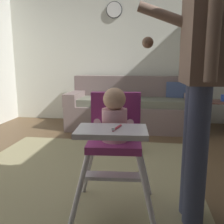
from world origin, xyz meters
TOP-DOWN VIEW (x-y plane):
  - ground at (0.00, 0.00)m, footprint 5.63×6.64m
  - wall_far at (0.00, 2.55)m, footprint 4.83×0.06m
  - area_rug at (-0.05, -0.16)m, footprint 2.25×2.74m
  - couch at (0.34, 2.03)m, footprint 2.11×0.86m
  - high_chair at (0.38, -0.49)m, footprint 0.65×0.76m
  - adult_standing at (0.92, -0.47)m, footprint 0.52×0.49m
  - toy_ball_second at (0.46, 0.84)m, footprint 0.16×0.16m
  - side_table at (1.66, 1.75)m, footprint 0.40×0.40m
  - sippy_cup at (1.71, 1.75)m, footprint 0.07×0.07m
  - wall_clock at (-0.04, 2.51)m, footprint 0.29×0.04m

SIDE VIEW (x-z plane):
  - ground at x=0.00m, z-range -0.10..0.00m
  - area_rug at x=-0.05m, z-range 0.00..0.01m
  - toy_ball_second at x=0.46m, z-range 0.00..0.16m
  - couch at x=0.34m, z-range -0.10..0.76m
  - side_table at x=1.66m, z-range 0.12..0.64m
  - sippy_cup at x=1.71m, z-range 0.52..0.62m
  - high_chair at x=0.38m, z-range 0.16..1.09m
  - adult_standing at x=0.92m, z-range 0.12..1.82m
  - wall_far at x=0.00m, z-range 0.00..2.57m
  - wall_clock at x=-0.04m, z-range 1.87..2.15m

